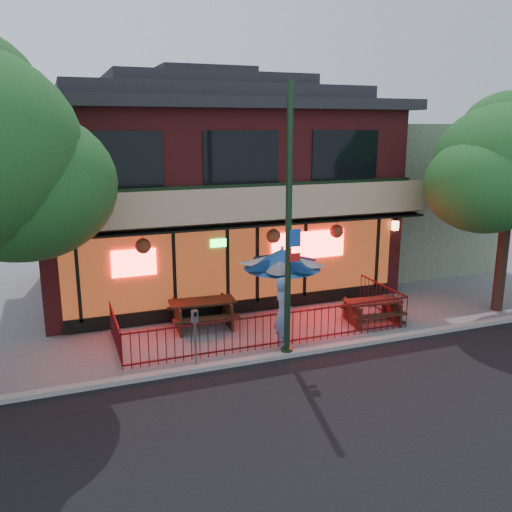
# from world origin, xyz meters

# --- Properties ---
(ground) EXTENTS (80.00, 80.00, 0.00)m
(ground) POSITION_xyz_m (0.00, 0.00, 0.00)
(ground) COLOR gray
(ground) RESTS_ON ground
(asphalt_street) EXTENTS (80.00, 11.00, 0.00)m
(asphalt_street) POSITION_xyz_m (0.00, -6.00, 0.00)
(asphalt_street) COLOR black
(asphalt_street) RESTS_ON ground
(curb) EXTENTS (80.00, 0.25, 0.12)m
(curb) POSITION_xyz_m (0.00, -0.50, 0.06)
(curb) COLOR #999993
(curb) RESTS_ON ground
(restaurant_building) EXTENTS (12.96, 9.49, 8.05)m
(restaurant_building) POSITION_xyz_m (0.00, 7.11, 4.13)
(restaurant_building) COLOR maroon
(restaurant_building) RESTS_ON ground
(neighbor_building) EXTENTS (6.00, 7.00, 6.00)m
(neighbor_building) POSITION_xyz_m (9.00, 7.70, 3.00)
(neighbor_building) COLOR gray
(neighbor_building) RESTS_ON ground
(patio_fence) EXTENTS (8.44, 2.62, 1.00)m
(patio_fence) POSITION_xyz_m (0.00, 0.50, 0.63)
(patio_fence) COLOR #450E12
(patio_fence) RESTS_ON ground
(street_light) EXTENTS (0.43, 0.32, 7.00)m
(street_light) POSITION_xyz_m (0.00, -0.40, 3.15)
(street_light) COLOR black
(street_light) RESTS_ON ground
(street_tree_right) EXTENTS (4.80, 4.80, 7.02)m
(street_tree_right) POSITION_xyz_m (8.04, 0.59, 4.96)
(street_tree_right) COLOR #34201A
(street_tree_right) RESTS_ON ground
(picnic_table_left) EXTENTS (2.06, 1.63, 0.84)m
(picnic_table_left) POSITION_xyz_m (-1.54, 2.40, 0.55)
(picnic_table_left) COLOR #342013
(picnic_table_left) RESTS_ON ground
(picnic_table_right) EXTENTS (1.83, 1.48, 0.73)m
(picnic_table_right) POSITION_xyz_m (3.45, 0.90, 0.48)
(picnic_table_right) COLOR #391E14
(picnic_table_right) RESTS_ON ground
(patio_umbrella) EXTENTS (2.24, 2.24, 2.56)m
(patio_umbrella) POSITION_xyz_m (0.60, 1.35, 2.19)
(patio_umbrella) COLOR gray
(patio_umbrella) RESTS_ON ground
(pedestrian) EXTENTS (0.50, 0.74, 2.01)m
(pedestrian) POSITION_xyz_m (0.10, 0.10, 1.01)
(pedestrian) COLOR #628FC5
(pedestrian) RESTS_ON ground
(parking_meter_near) EXTENTS (0.17, 0.15, 1.56)m
(parking_meter_near) POSITION_xyz_m (-2.47, -0.40, 1.06)
(parking_meter_near) COLOR gray
(parking_meter_near) RESTS_ON ground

